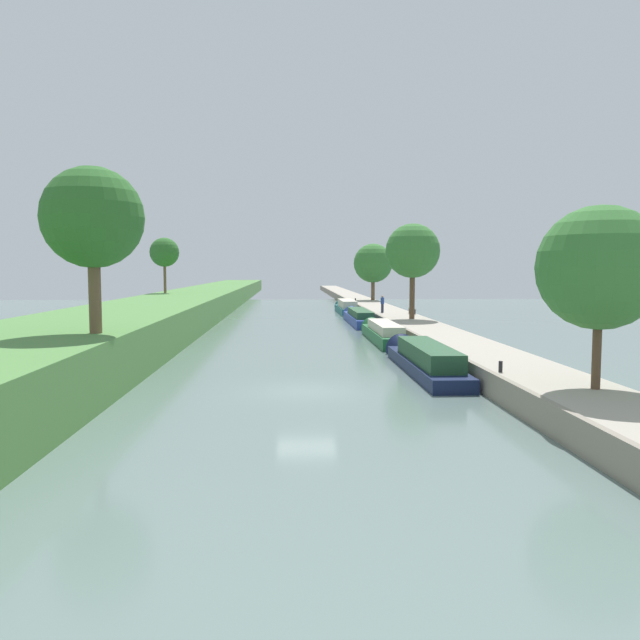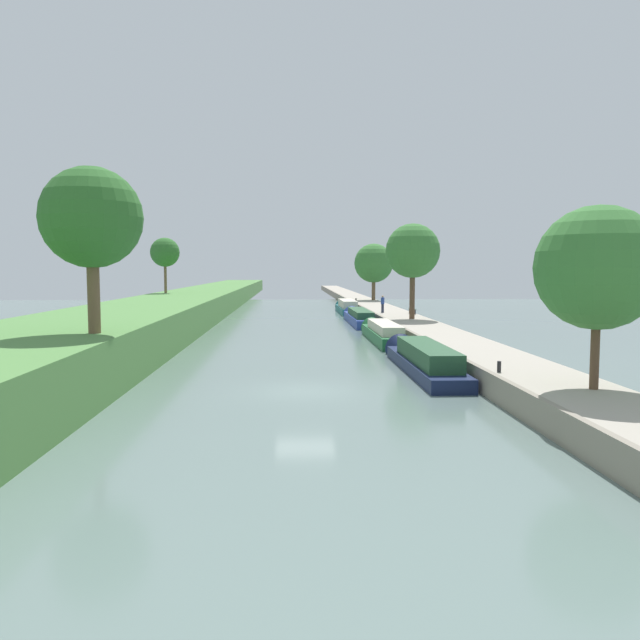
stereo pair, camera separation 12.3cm
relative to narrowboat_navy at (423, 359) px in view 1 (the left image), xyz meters
name	(u,v)px [view 1 (the left image)]	position (x,y,z in m)	size (l,w,h in m)	color
ground_plane	(307,391)	(-6.08, -5.02, -0.59)	(160.00, 160.00, 0.00)	slate
left_grassy_bank	(21,364)	(-17.88, -5.02, 0.64)	(8.65, 260.00, 2.46)	#518442
right_towpath	(522,377)	(3.24, -5.02, -0.09)	(3.67, 260.00, 1.01)	#A89E8E
stone_quay	(477,377)	(1.28, -5.02, -0.06)	(0.25, 260.00, 1.06)	gray
narrowboat_navy	(423,359)	(0.00, 0.00, 0.00)	(1.95, 12.57, 2.09)	#141E42
narrowboat_green	(383,333)	(-0.05, 13.23, -0.01)	(1.81, 12.01, 1.87)	#1E6033
narrowboat_blue	(358,317)	(-0.15, 27.79, -0.01)	(1.85, 13.73, 1.88)	#283D93
narrowboat_teal	(346,307)	(0.01, 42.32, 0.04)	(1.96, 12.18, 2.14)	#195B60
tree_rightbank_near	(600,268)	(3.79, -10.32, 4.60)	(4.27, 4.27, 6.33)	brown
tree_rightbank_midnear	(413,251)	(3.50, 20.37, 6.05)	(4.52, 4.52, 7.92)	brown
tree_rightbank_midfar	(373,263)	(4.51, 51.93, 5.34)	(5.21, 5.21, 7.55)	brown
tree_leftbank_downstream	(164,252)	(-20.73, 39.86, 6.43)	(3.27, 3.27, 6.22)	brown
tree_leftbank_upstream	(93,218)	(-14.93, -4.62, 6.66)	(4.21, 4.21, 6.94)	brown
person_walking	(382,303)	(2.14, 27.84, 1.29)	(0.34, 0.34, 1.66)	#282D42
mooring_bollard_near	(501,367)	(1.70, -6.68, 0.64)	(0.16, 0.16, 0.45)	black
mooring_bollard_far	(355,300)	(1.70, 47.73, 0.64)	(0.16, 0.16, 0.45)	black
park_bench	(412,310)	(4.63, 25.90, 0.76)	(0.44, 1.50, 0.47)	#333338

